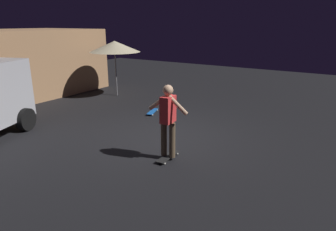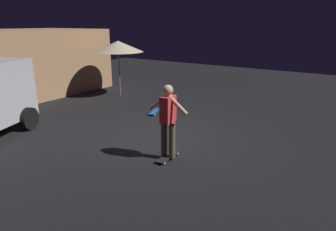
% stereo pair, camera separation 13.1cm
% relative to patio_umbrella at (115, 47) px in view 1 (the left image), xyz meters
% --- Properties ---
extents(ground_plane, '(28.00, 28.00, 0.00)m').
position_rel_patio_umbrella_xyz_m(ground_plane, '(-3.00, -4.42, -2.07)').
color(ground_plane, black).
extents(patio_umbrella, '(2.10, 2.10, 2.30)m').
position_rel_patio_umbrella_xyz_m(patio_umbrella, '(0.00, 0.00, 0.00)').
color(patio_umbrella, slate).
rests_on(patio_umbrella, ground_plane).
extents(skateboard_ridden, '(0.79, 0.25, 0.07)m').
position_rel_patio_umbrella_xyz_m(skateboard_ridden, '(-4.12, -5.29, -2.02)').
color(skateboard_ridden, black).
rests_on(skateboard_ridden, ground_plane).
extents(skateboard_spare, '(0.80, 0.45, 0.07)m').
position_rel_patio_umbrella_xyz_m(skateboard_spare, '(-1.33, -2.84, -2.02)').
color(skateboard_spare, '#1959B2').
rests_on(skateboard_spare, ground_plane).
extents(skater, '(0.39, 0.98, 1.67)m').
position_rel_patio_umbrella_xyz_m(skater, '(-4.12, -5.29, -1.04)').
color(skater, brown).
rests_on(skater, skateboard_ridden).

